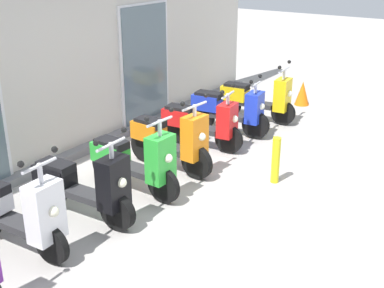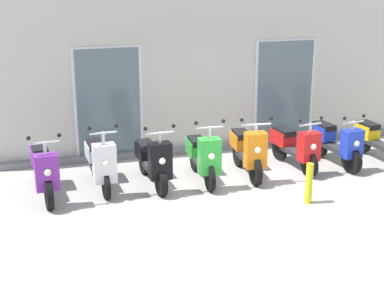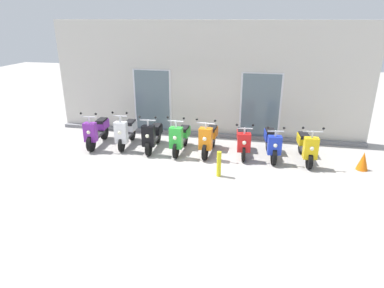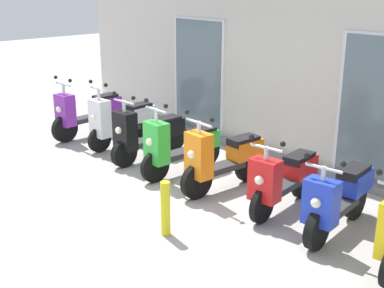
{
  "view_description": "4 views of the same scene",
  "coord_description": "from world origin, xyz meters",
  "px_view_note": "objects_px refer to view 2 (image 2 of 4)",
  "views": [
    {
      "loc": [
        -5.29,
        -3.13,
        3.25
      ],
      "look_at": [
        0.42,
        0.77,
        0.52
      ],
      "focal_mm": 47.02,
      "sensor_mm": 36.0,
      "label": 1
    },
    {
      "loc": [
        -3.45,
        -8.53,
        3.93
      ],
      "look_at": [
        -0.77,
        0.78,
        0.84
      ],
      "focal_mm": 54.69,
      "sensor_mm": 36.0,
      "label": 2
    },
    {
      "loc": [
        1.87,
        -8.51,
        4.02
      ],
      "look_at": [
        0.01,
        0.57,
        0.5
      ],
      "focal_mm": 31.49,
      "sensor_mm": 36.0,
      "label": 3
    },
    {
      "loc": [
        5.34,
        -3.95,
        3.03
      ],
      "look_at": [
        0.35,
        0.61,
        0.82
      ],
      "focal_mm": 47.84,
      "sensor_mm": 36.0,
      "label": 4
    }
  ],
  "objects_px": {
    "scooter_black": "(153,161)",
    "scooter_orange": "(248,150)",
    "scooter_purple": "(44,170)",
    "curb_bollard": "(309,183)",
    "scooter_yellow": "(382,139)",
    "scooter_red": "(295,145)",
    "scooter_green": "(202,156)",
    "scooter_blue": "(336,142)",
    "scooter_white": "(100,161)"
  },
  "relations": [
    {
      "from": "scooter_red",
      "to": "scooter_black",
      "type": "bearing_deg",
      "value": -177.88
    },
    {
      "from": "scooter_green",
      "to": "curb_bollard",
      "type": "xyz_separation_m",
      "value": [
        1.41,
        -1.47,
        -0.14
      ]
    },
    {
      "from": "scooter_green",
      "to": "scooter_yellow",
      "type": "distance_m",
      "value": 3.78
    },
    {
      "from": "scooter_black",
      "to": "scooter_orange",
      "type": "relative_size",
      "value": 1.02
    },
    {
      "from": "scooter_orange",
      "to": "scooter_yellow",
      "type": "relative_size",
      "value": 0.98
    },
    {
      "from": "scooter_white",
      "to": "scooter_orange",
      "type": "bearing_deg",
      "value": -2.15
    },
    {
      "from": "scooter_green",
      "to": "scooter_orange",
      "type": "height_order",
      "value": "scooter_green"
    },
    {
      "from": "scooter_black",
      "to": "scooter_yellow",
      "type": "bearing_deg",
      "value": -0.07
    },
    {
      "from": "scooter_black",
      "to": "scooter_white",
      "type": "bearing_deg",
      "value": 174.99
    },
    {
      "from": "scooter_black",
      "to": "scooter_yellow",
      "type": "relative_size",
      "value": 1.0
    },
    {
      "from": "scooter_orange",
      "to": "scooter_blue",
      "type": "relative_size",
      "value": 1.0
    },
    {
      "from": "scooter_purple",
      "to": "curb_bollard",
      "type": "relative_size",
      "value": 2.39
    },
    {
      "from": "scooter_black",
      "to": "scooter_blue",
      "type": "xyz_separation_m",
      "value": [
        3.71,
        0.07,
        0.0
      ]
    },
    {
      "from": "scooter_blue",
      "to": "scooter_green",
      "type": "bearing_deg",
      "value": -177.32
    },
    {
      "from": "curb_bollard",
      "to": "scooter_purple",
      "type": "bearing_deg",
      "value": 160.48
    },
    {
      "from": "scooter_purple",
      "to": "scooter_black",
      "type": "relative_size",
      "value": 1.04
    },
    {
      "from": "scooter_black",
      "to": "scooter_orange",
      "type": "xyz_separation_m",
      "value": [
        1.81,
        -0.02,
        0.04
      ]
    },
    {
      "from": "scooter_white",
      "to": "curb_bollard",
      "type": "relative_size",
      "value": 2.2
    },
    {
      "from": "scooter_black",
      "to": "scooter_green",
      "type": "bearing_deg",
      "value": -3.77
    },
    {
      "from": "scooter_green",
      "to": "scooter_blue",
      "type": "bearing_deg",
      "value": 2.68
    },
    {
      "from": "scooter_orange",
      "to": "curb_bollard",
      "type": "xyz_separation_m",
      "value": [
        0.51,
        -1.51,
        -0.15
      ]
    },
    {
      "from": "scooter_black",
      "to": "scooter_green",
      "type": "xyz_separation_m",
      "value": [
        0.92,
        -0.06,
        0.03
      ]
    },
    {
      "from": "scooter_white",
      "to": "scooter_orange",
      "type": "distance_m",
      "value": 2.75
    },
    {
      "from": "scooter_orange",
      "to": "scooter_black",
      "type": "bearing_deg",
      "value": 179.33
    },
    {
      "from": "scooter_black",
      "to": "scooter_yellow",
      "type": "distance_m",
      "value": 4.7
    },
    {
      "from": "scooter_black",
      "to": "scooter_red",
      "type": "height_order",
      "value": "scooter_black"
    },
    {
      "from": "scooter_black",
      "to": "scooter_orange",
      "type": "height_order",
      "value": "scooter_orange"
    },
    {
      "from": "scooter_orange",
      "to": "scooter_yellow",
      "type": "distance_m",
      "value": 2.89
    },
    {
      "from": "scooter_green",
      "to": "scooter_blue",
      "type": "xyz_separation_m",
      "value": [
        2.79,
        0.13,
        -0.03
      ]
    },
    {
      "from": "scooter_white",
      "to": "scooter_green",
      "type": "distance_m",
      "value": 1.86
    },
    {
      "from": "scooter_orange",
      "to": "scooter_red",
      "type": "bearing_deg",
      "value": 7.01
    },
    {
      "from": "scooter_green",
      "to": "curb_bollard",
      "type": "distance_m",
      "value": 2.04
    },
    {
      "from": "scooter_orange",
      "to": "scooter_blue",
      "type": "height_order",
      "value": "scooter_orange"
    },
    {
      "from": "scooter_blue",
      "to": "scooter_yellow",
      "type": "xyz_separation_m",
      "value": [
        0.99,
        -0.08,
        -0.0
      ]
    },
    {
      "from": "curb_bollard",
      "to": "scooter_white",
      "type": "bearing_deg",
      "value": 153.66
    },
    {
      "from": "scooter_purple",
      "to": "curb_bollard",
      "type": "xyz_separation_m",
      "value": [
        4.23,
        -1.5,
        -0.14
      ]
    },
    {
      "from": "scooter_black",
      "to": "scooter_green",
      "type": "height_order",
      "value": "scooter_green"
    },
    {
      "from": "scooter_orange",
      "to": "scooter_blue",
      "type": "bearing_deg",
      "value": 2.76
    },
    {
      "from": "scooter_green",
      "to": "scooter_blue",
      "type": "relative_size",
      "value": 1.01
    },
    {
      "from": "scooter_purple",
      "to": "scooter_orange",
      "type": "distance_m",
      "value": 3.72
    },
    {
      "from": "scooter_red",
      "to": "scooter_blue",
      "type": "relative_size",
      "value": 0.98
    },
    {
      "from": "scooter_white",
      "to": "curb_bollard",
      "type": "height_order",
      "value": "scooter_white"
    },
    {
      "from": "scooter_purple",
      "to": "scooter_blue",
      "type": "bearing_deg",
      "value": 1.04
    },
    {
      "from": "scooter_white",
      "to": "scooter_red",
      "type": "height_order",
      "value": "scooter_white"
    },
    {
      "from": "scooter_purple",
      "to": "scooter_red",
      "type": "bearing_deg",
      "value": 1.65
    },
    {
      "from": "scooter_orange",
      "to": "scooter_red",
      "type": "height_order",
      "value": "scooter_orange"
    },
    {
      "from": "scooter_orange",
      "to": "scooter_red",
      "type": "xyz_separation_m",
      "value": [
        1.03,
        0.13,
        -0.03
      ]
    },
    {
      "from": "scooter_red",
      "to": "curb_bollard",
      "type": "relative_size",
      "value": 2.2
    },
    {
      "from": "scooter_orange",
      "to": "scooter_yellow",
      "type": "height_order",
      "value": "scooter_orange"
    },
    {
      "from": "scooter_purple",
      "to": "scooter_orange",
      "type": "xyz_separation_m",
      "value": [
        3.72,
        0.01,
        0.01
      ]
    }
  ]
}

